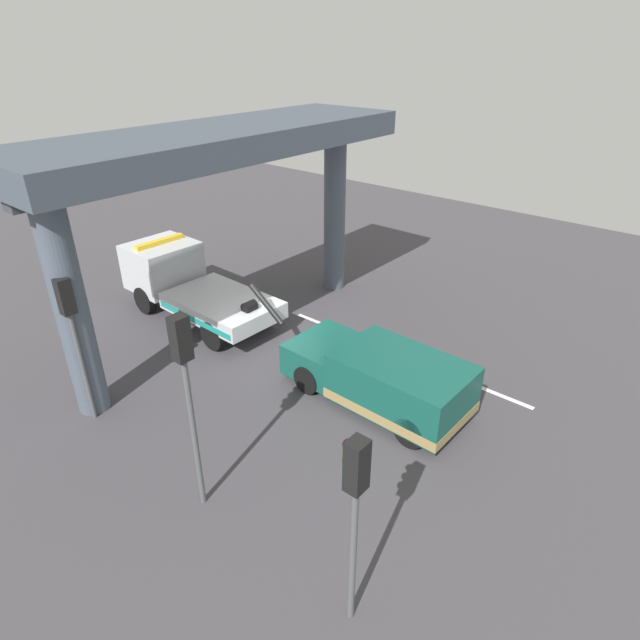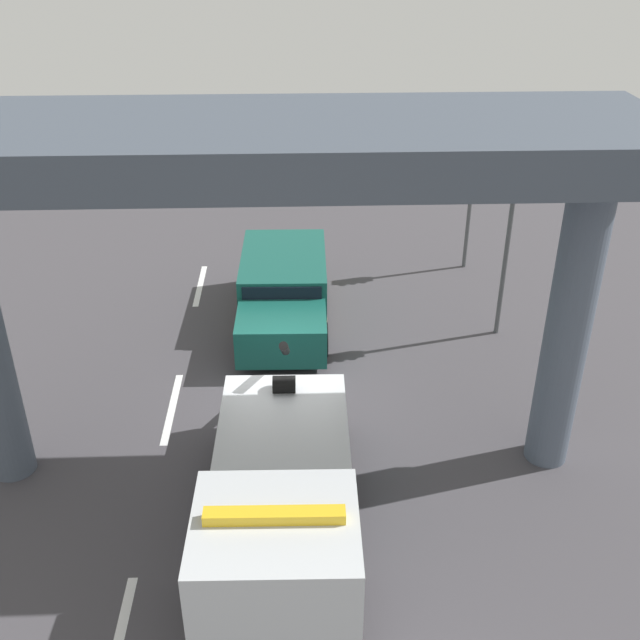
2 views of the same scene
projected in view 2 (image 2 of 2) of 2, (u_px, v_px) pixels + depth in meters
ground_plane at (284, 407)px, 16.34m from camera, size 60.00×40.00×0.10m
lane_stripe_west at (200, 285)px, 21.47m from camera, size 2.60×0.16×0.01m
lane_stripe_mid at (172, 408)px, 16.23m from camera, size 2.60×0.16×0.01m
tow_truck_white at (280, 508)px, 11.83m from camera, size 7.27×2.52×2.46m
towed_van_green at (284, 292)px, 19.39m from camera, size 5.23×2.29×1.58m
overpass_structure at (275, 183)px, 11.90m from camera, size 3.60×12.38×6.70m
traffic_light_near at (473, 175)px, 21.21m from camera, size 0.39×0.32×3.92m
traffic_light_far at (512, 211)px, 17.50m from camera, size 0.39×0.32×4.54m
traffic_light_mid at (574, 317)px, 13.75m from camera, size 0.39×0.32×4.00m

